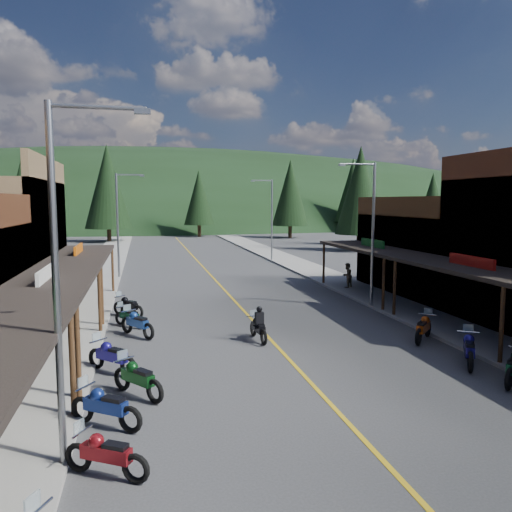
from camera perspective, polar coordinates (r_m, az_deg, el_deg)
ground at (r=18.99m, az=3.99°, el=-11.92°), size 220.00×220.00×0.00m
centerline at (r=38.08m, az=-4.76°, el=-2.67°), size 0.15×90.00×0.01m
sidewalk_west at (r=37.87m, az=-17.92°, el=-2.90°), size 3.40×94.00×0.15m
sidewalk_east at (r=40.21m, az=7.62°, el=-2.12°), size 3.40×94.00×0.15m
shop_east_3 at (r=34.47m, az=20.71°, el=0.24°), size 10.90×10.20×6.20m
streetlight_0 at (r=11.47m, az=-21.23°, el=-1.49°), size 2.16×0.18×8.00m
streetlight_1 at (r=39.32m, az=-15.34°, el=3.94°), size 2.16×0.18×8.00m
streetlight_2 at (r=28.09m, az=12.96°, el=3.14°), size 2.16×0.18×8.00m
streetlight_3 at (r=48.83m, az=1.65°, el=4.58°), size 2.16×0.18×8.00m
ridge_hill at (r=152.46m, az=-10.88°, el=3.96°), size 310.00×140.00×60.00m
pine_1 at (r=89.25m, az=-25.14°, el=6.55°), size 5.88×5.88×12.50m
pine_2 at (r=75.43m, az=-16.59°, el=7.61°), size 6.72×6.72×14.00m
pine_3 at (r=83.77m, az=-6.54°, el=6.64°), size 5.04×5.04×11.00m
pine_4 at (r=80.69m, az=3.94°, el=7.22°), size 5.88×5.88×12.50m
pine_5 at (r=97.53m, az=10.99°, el=7.40°), size 6.72×6.72×14.00m
pine_6 at (r=96.07m, az=19.52°, el=6.28°), size 5.04×5.04×11.00m
pine_9 at (r=68.79m, az=12.41°, el=6.54°), size 4.93×4.93×10.80m
pine_10 at (r=68.45m, az=-23.73°, el=6.49°), size 5.38×5.38×11.60m
pine_11 at (r=60.76m, az=11.82°, el=7.36°), size 5.82×5.82×12.40m
bike_west_5 at (r=11.91m, az=-16.76°, el=-20.68°), size 2.08×1.64×1.16m
bike_west_6 at (r=14.16m, az=-16.82°, el=-15.96°), size 2.21×1.89×1.26m
bike_west_7 at (r=15.94m, az=-13.37°, el=-13.25°), size 1.96×2.23×1.28m
bike_west_8 at (r=18.23m, az=-16.16°, el=-10.80°), size 2.12×2.14×1.29m
bike_west_9 at (r=22.64m, az=-13.42°, el=-7.36°), size 1.92×2.29×1.30m
bike_west_10 at (r=24.44m, az=-14.27°, el=-6.60°), size 1.77×1.87×1.11m
bike_west_11 at (r=26.56m, az=-14.41°, el=-5.46°), size 1.95×2.06×1.22m
bike_east_7 at (r=19.85m, az=23.17°, el=-9.62°), size 1.87×2.37×1.32m
bike_east_8 at (r=22.50m, az=18.60°, el=-7.66°), size 2.08×2.07×1.26m
rider_on_bike at (r=21.41m, az=0.28°, el=-8.06°), size 0.85×2.08×1.55m
pedestrian_east_b at (r=34.01m, az=10.38°, el=-2.17°), size 0.93×0.83×1.66m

